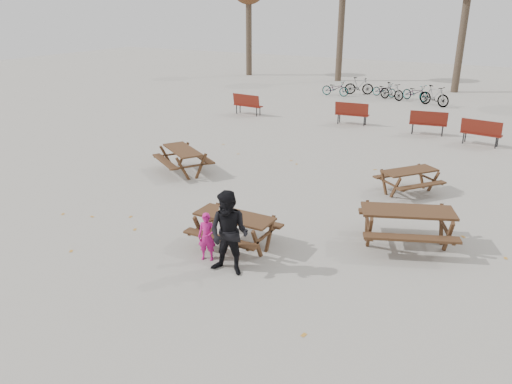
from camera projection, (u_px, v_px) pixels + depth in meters
The scene contains 13 objects.
ground at pixel (235, 246), 11.43m from camera, with size 80.00×80.00×0.00m, color gray.
main_picnic_table at pixel (234, 223), 11.23m from camera, with size 1.80×1.45×0.78m.
food_tray at pixel (227, 216), 11.07m from camera, with size 0.18×0.11×0.04m, color white.
bread_roll at pixel (227, 214), 11.05m from camera, with size 0.14×0.06×0.05m, color tan.
soda_bottle at pixel (220, 211), 11.21m from camera, with size 0.07×0.07×0.17m.
child at pixel (207, 237), 10.67m from camera, with size 0.39×0.26×1.08m, color #BA1772.
adult at pixel (229, 233), 10.01m from camera, with size 0.87×0.68×1.78m, color black.
picnic_table_east at pixel (406, 228), 11.34m from camera, with size 2.04×1.64×0.88m, color #3C2515, non-canonical shape.
picnic_table_north at pixel (183, 161), 16.26m from camera, with size 1.83×1.48×0.79m, color #3C2515, non-canonical shape.
picnic_table_far at pixel (409, 181), 14.52m from camera, with size 1.62×1.31×0.70m, color #3C2515, non-canonical shape.
park_bench_row at pixel (370, 117), 21.86m from camera, with size 12.33×1.62×1.03m.
bicycle_row at pixel (387, 91), 28.60m from camera, with size 7.49×2.61×1.08m.
fallen_leaves at pixel (300, 213), 13.25m from camera, with size 11.00×11.00×0.01m, color #BA7D2C, non-canonical shape.
Camera 1 is at (5.41, -8.70, 5.25)m, focal length 35.00 mm.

